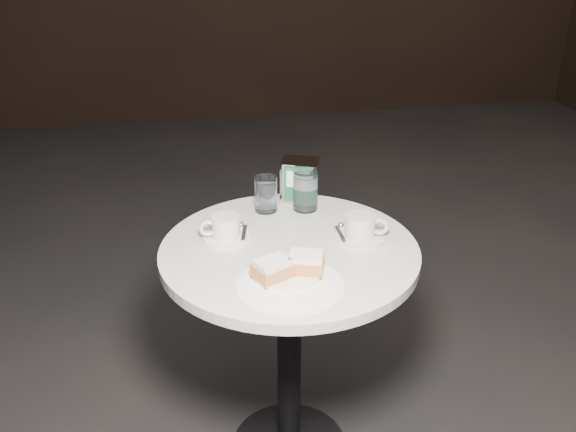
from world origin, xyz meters
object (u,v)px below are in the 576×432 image
(beignet_plate, at_px, (288,268))
(coffee_cup_left, at_px, (225,229))
(cafe_table, at_px, (289,309))
(water_glass_right, at_px, (305,191))
(coffee_cup_right, at_px, (361,229))
(napkin_dispenser, at_px, (300,180))
(water_glass_left, at_px, (266,195))

(beignet_plate, xyz_separation_m, coffee_cup_left, (-0.14, 0.22, 0.01))
(cafe_table, bearing_deg, water_glass_right, 68.46)
(coffee_cup_left, relative_size, coffee_cup_right, 0.84)
(napkin_dispenser, bearing_deg, cafe_table, -87.06)
(coffee_cup_left, bearing_deg, cafe_table, -30.05)
(napkin_dispenser, bearing_deg, coffee_cup_right, -48.79)
(beignet_plate, relative_size, napkin_dispenser, 1.48)
(water_glass_right, height_order, napkin_dispenser, napkin_dispenser)
(coffee_cup_right, xyz_separation_m, napkin_dispenser, (-0.11, 0.28, 0.03))
(coffee_cup_right, bearing_deg, napkin_dispenser, 127.06)
(beignet_plate, distance_m, coffee_cup_left, 0.26)
(cafe_table, xyz_separation_m, water_glass_left, (-0.03, 0.24, 0.25))
(cafe_table, distance_m, water_glass_right, 0.36)
(coffee_cup_right, height_order, water_glass_left, water_glass_left)
(cafe_table, relative_size, coffee_cup_left, 5.20)
(beignet_plate, height_order, coffee_cup_left, coffee_cup_left)
(coffee_cup_left, bearing_deg, coffee_cup_right, -14.50)
(beignet_plate, bearing_deg, coffee_cup_right, 33.79)
(coffee_cup_left, xyz_separation_m, coffee_cup_right, (0.36, -0.07, 0.00))
(cafe_table, bearing_deg, coffee_cup_right, 3.52)
(water_glass_left, relative_size, napkin_dispenser, 0.80)
(water_glass_right, relative_size, napkin_dispenser, 0.90)
(coffee_cup_right, bearing_deg, beignet_plate, -130.94)
(water_glass_right, bearing_deg, coffee_cup_right, -62.88)
(coffee_cup_left, bearing_deg, beignet_plate, -62.57)
(coffee_cup_right, height_order, water_glass_right, water_glass_right)
(beignet_plate, relative_size, coffee_cup_right, 1.16)
(beignet_plate, distance_m, water_glass_left, 0.38)
(beignet_plate, bearing_deg, napkin_dispenser, 75.13)
(cafe_table, bearing_deg, coffee_cup_left, 153.92)
(coffee_cup_right, relative_size, napkin_dispenser, 1.27)
(coffee_cup_right, xyz_separation_m, water_glass_right, (-0.11, 0.22, 0.03))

